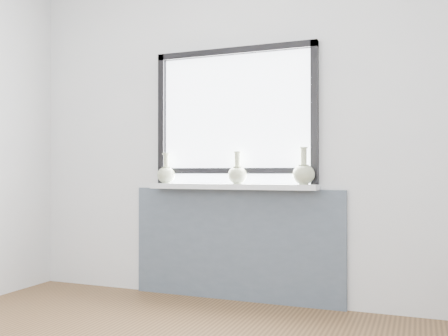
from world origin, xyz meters
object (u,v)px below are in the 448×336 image
(windowsill, at_px, (232,187))
(vase_a, at_px, (166,174))
(vase_b, at_px, (237,173))
(vase_c, at_px, (304,173))

(windowsill, distance_m, vase_a, 0.57)
(vase_b, xyz_separation_m, vase_c, (0.51, -0.02, 0.01))
(vase_a, bearing_deg, windowsill, 0.54)
(windowsill, distance_m, vase_c, 0.57)
(vase_a, xyz_separation_m, vase_c, (1.12, -0.02, 0.01))
(vase_a, distance_m, vase_b, 0.61)
(vase_b, distance_m, vase_c, 0.51)
(vase_c, bearing_deg, vase_a, 179.02)
(windowsill, relative_size, vase_c, 4.89)
(vase_a, xyz_separation_m, vase_b, (0.61, 0.00, 0.00))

